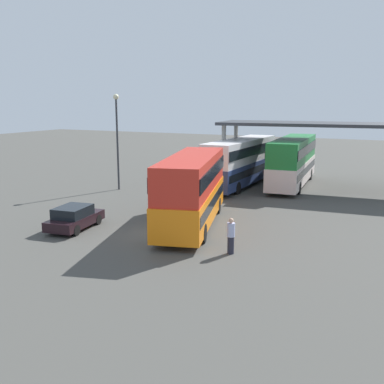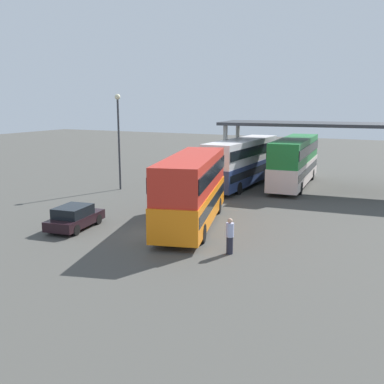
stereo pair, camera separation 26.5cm
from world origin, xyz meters
The scene contains 8 objects.
ground_plane centered at (0.00, 0.00, 0.00)m, with size 140.00×140.00×0.00m, color #474641.
double_decker_main centered at (0.85, 2.64, 2.26)m, with size 5.20×10.52×4.12m.
parked_hatchback centered at (-4.84, -1.03, 0.67)m, with size 2.23×4.01×1.35m.
double_decker_near_canopy centered at (-0.83, 15.70, 2.21)m, with size 2.84×11.61×4.01m.
double_decker_mid_row centered at (3.17, 17.79, 2.25)m, with size 3.29×11.70×4.09m.
depot_canopy centered at (8.17, 17.46, 5.12)m, with size 22.28×7.21×5.48m.
lamppost_tall centered at (-9.34, 9.74, 4.89)m, with size 0.44×0.44×7.76m.
pedestrian_waiting centered at (4.71, -1.07, 0.88)m, with size 0.38×0.38×1.76m.
Camera 1 is at (11.90, -20.17, 7.20)m, focal length 41.52 mm.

